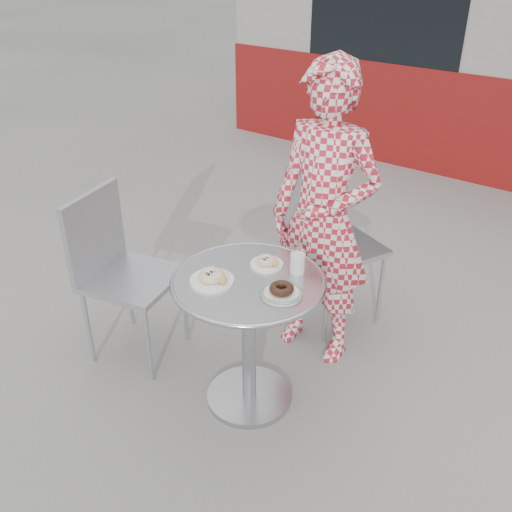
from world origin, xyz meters
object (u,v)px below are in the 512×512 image
Objects in this scene: chair_left at (135,307)px; plate_far at (267,262)px; chair_far at (333,275)px; seated_person at (324,219)px; bistro_table at (249,311)px; plate_checker at (282,291)px; milk_cup at (297,262)px; plate_near at (212,278)px.

plate_far is (0.75, 0.22, 0.45)m from chair_left.
seated_person is (0.08, -0.30, 0.52)m from chair_far.
bistro_table is 3.87× the size of plate_checker.
seated_person is at bearing 84.44° from plate_far.
seated_person is (0.04, 0.59, 0.27)m from bistro_table.
seated_person reaches higher than chair_far.
chair_far is 0.86m from plate_far.
chair_left is at bearing -175.11° from bistro_table.
milk_cup reaches higher than bistro_table.
seated_person is 0.73m from plate_near.
milk_cup is (0.11, -0.41, -0.03)m from seated_person.
chair_left is at bearing -141.98° from seated_person.
chair_left is 1.16m from seated_person.
seated_person reaches higher than chair_left.
bistro_table is 0.75× the size of chair_far.
chair_left is 4.71× the size of plate_near.
bistro_table is at bearing 45.20° from plate_near.
plate_checker is at bearing -76.19° from milk_cup.
chair_left is 0.58× the size of seated_person.
plate_far is at bearing 67.81° from plate_near.
seated_person is 0.63m from plate_checker.
milk_cup is at bearing 49.20° from plate_near.
seated_person reaches higher than plate_near.
plate_checker is (0.95, 0.05, 0.45)m from chair_left.
bistro_table is 0.33m from milk_cup.
chair_far reaches higher than plate_near.
chair_far is at bearing 85.81° from plate_near.
bistro_table is 0.25m from plate_far.
chair_far is 1.03m from plate_checker.
chair_far is 5.15× the size of plate_checker.
bistro_table is 6.30× the size of milk_cup.
chair_left is at bearing 76.66° from chair_far.
bistro_table is at bearing -87.81° from plate_far.
plate_far is at bearing -87.33° from chair_left.
plate_near reaches higher than plate_checker.
seated_person reaches higher than milk_cup.
seated_person is 0.42m from milk_cup.
plate_near is at bearing -130.80° from milk_cup.
chair_left reaches higher than plate_far.
milk_cup is at bearing 11.97° from plate_far.
plate_near reaches higher than plate_far.
plate_near is (-0.11, -0.27, 0.00)m from plate_far.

